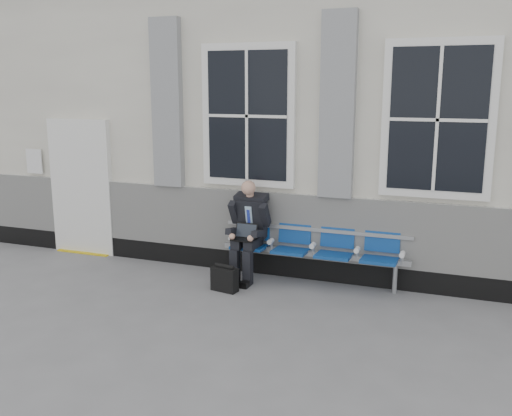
% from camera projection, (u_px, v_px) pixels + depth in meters
% --- Properties ---
extents(ground, '(70.00, 70.00, 0.00)m').
position_uv_depth(ground, '(383.00, 333.00, 6.26)').
color(ground, slate).
rests_on(ground, ground).
extents(station_building, '(14.40, 4.40, 4.49)m').
position_uv_depth(station_building, '(420.00, 114.00, 8.98)').
color(station_building, silver).
rests_on(station_building, ground).
extents(bench, '(2.60, 0.47, 0.91)m').
position_uv_depth(bench, '(314.00, 244.00, 7.75)').
color(bench, '#9EA0A3').
rests_on(bench, ground).
extents(businessman, '(0.56, 0.75, 1.40)m').
position_uv_depth(businessman, '(249.00, 226.00, 7.89)').
color(businessman, black).
rests_on(businessman, ground).
extents(briefcase, '(0.38, 0.21, 0.37)m').
position_uv_depth(briefcase, '(225.00, 279.00, 7.51)').
color(briefcase, black).
rests_on(briefcase, ground).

